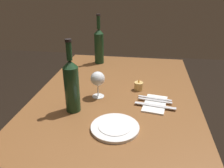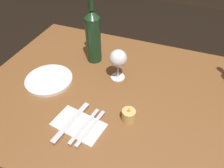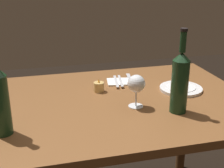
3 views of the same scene
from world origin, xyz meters
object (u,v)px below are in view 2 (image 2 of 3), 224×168
(fork_inner, at_px, (84,126))
(fork_outer, at_px, (91,128))
(votive_candle, at_px, (129,116))
(table_knife, at_px, (71,122))
(dinner_plate, at_px, (49,80))
(wine_bottle_second, at_px, (93,35))
(folded_napkin, at_px, (79,125))
(wine_glass_left, at_px, (118,59))

(fork_inner, bearing_deg, fork_outer, 180.00)
(votive_candle, bearing_deg, table_knife, 25.83)
(votive_candle, bearing_deg, fork_inner, 34.04)
(dinner_plate, xyz_separation_m, table_knife, (-0.21, 0.18, 0.00))
(wine_bottle_second, distance_m, fork_inner, 0.45)
(dinner_plate, relative_size, fork_outer, 1.19)
(fork_inner, relative_size, fork_outer, 1.00)
(wine_bottle_second, xyz_separation_m, votive_candle, (-0.28, 0.31, -0.12))
(fork_inner, bearing_deg, dinner_plate, -33.46)
(dinner_plate, bearing_deg, folded_napkin, 143.92)
(fork_outer, bearing_deg, dinner_plate, -31.15)
(folded_napkin, height_order, fork_inner, fork_inner)
(dinner_plate, height_order, folded_napkin, dinner_plate)
(fork_outer, relative_size, table_knife, 0.85)
(dinner_plate, bearing_deg, votive_candle, 168.47)
(wine_glass_left, bearing_deg, wine_bottle_second, -30.09)
(wine_glass_left, relative_size, folded_napkin, 0.72)
(wine_glass_left, distance_m, folded_napkin, 0.33)
(table_knife, bearing_deg, fork_inner, 180.00)
(wine_glass_left, distance_m, fork_inner, 0.33)
(wine_bottle_second, bearing_deg, votive_candle, 132.11)
(votive_candle, bearing_deg, wine_glass_left, -60.92)
(fork_outer, distance_m, table_knife, 0.08)
(votive_candle, relative_size, fork_inner, 0.37)
(wine_bottle_second, relative_size, votive_candle, 5.38)
(votive_candle, bearing_deg, fork_outer, 39.48)
(wine_glass_left, distance_m, dinner_plate, 0.33)
(wine_bottle_second, bearing_deg, table_knife, 102.08)
(wine_glass_left, xyz_separation_m, fork_inner, (0.02, 0.31, -0.10))
(dinner_plate, height_order, fork_inner, dinner_plate)
(wine_glass_left, bearing_deg, votive_candle, 119.08)
(fork_outer, bearing_deg, fork_inner, 0.00)
(wine_bottle_second, height_order, votive_candle, wine_bottle_second)
(wine_glass_left, relative_size, fork_inner, 0.83)
(wine_bottle_second, height_order, fork_outer, wine_bottle_second)
(wine_glass_left, bearing_deg, folded_napkin, 82.20)
(wine_bottle_second, distance_m, dinner_plate, 0.29)
(votive_candle, bearing_deg, wine_bottle_second, -47.89)
(wine_bottle_second, xyz_separation_m, fork_inner, (-0.14, 0.40, -0.13))
(wine_bottle_second, xyz_separation_m, folded_napkin, (-0.12, 0.40, -0.14))
(votive_candle, distance_m, fork_outer, 0.15)
(wine_bottle_second, xyz_separation_m, table_knife, (-0.09, 0.40, -0.13))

